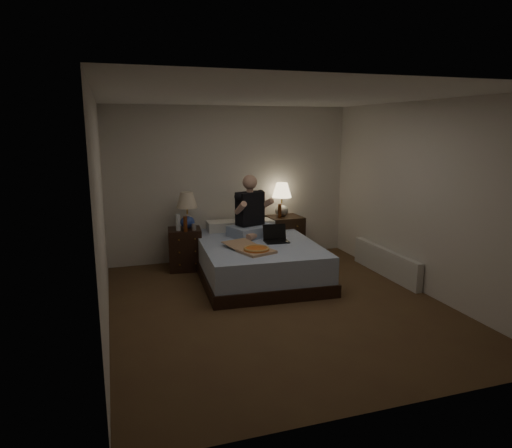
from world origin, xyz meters
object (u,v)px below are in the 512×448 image
object	(u,v)px
beer_bottle_right	(280,211)
bed	(257,259)
lamp_left	(187,210)
radiator	(386,262)
beer_bottle_left	(185,224)
pizza_box	(256,250)
nightstand_left	(185,249)
nightstand_right	(285,237)
water_bottle	(178,222)
person	(252,206)
laptop	(277,234)
lamp_right	(282,200)
soda_can	(194,227)

from	to	relation	value
beer_bottle_right	bed	bearing A→B (deg)	-129.09
lamp_left	radiator	distance (m)	3.08
beer_bottle_left	pizza_box	xyz separation A→B (m)	(0.76, -1.07, -0.18)
bed	nightstand_left	size ratio (longest dim) A/B	3.34
pizza_box	nightstand_right	bearing A→B (deg)	37.22
lamp_left	nightstand_left	bearing A→B (deg)	-148.04
lamp_left	pizza_box	xyz separation A→B (m)	(0.69, -1.30, -0.34)
water_bottle	beer_bottle_right	distance (m)	1.70
pizza_box	radiator	size ratio (longest dim) A/B	0.47
person	pizza_box	world-z (taller)	person
laptop	radiator	xyz separation A→B (m)	(1.58, -0.40, -0.45)
nightstand_right	water_bottle	world-z (taller)	water_bottle
water_bottle	nightstand_left	bearing A→B (deg)	40.76
lamp_right	person	xyz separation A→B (m)	(-0.70, -0.56, 0.02)
nightstand_right	beer_bottle_right	world-z (taller)	beer_bottle_right
beer_bottle_left	bed	bearing A→B (deg)	-28.58
lamp_right	nightstand_right	bearing A→B (deg)	-53.32
bed	person	xyz separation A→B (m)	(0.03, 0.37, 0.73)
nightstand_right	beer_bottle_left	distance (m)	1.80
nightstand_right	laptop	world-z (taller)	laptop
water_bottle	pizza_box	xyz separation A→B (m)	(0.86, -1.17, -0.19)
lamp_left	beer_bottle_left	xyz separation A→B (m)	(-0.07, -0.23, -0.16)
pizza_box	beer_bottle_right	bearing A→B (deg)	39.47
lamp_right	laptop	size ratio (longest dim) A/B	1.65
bed	laptop	xyz separation A→B (m)	(0.26, -0.11, 0.39)
lamp_left	soda_can	distance (m)	0.30
bed	beer_bottle_left	size ratio (longest dim) A/B	9.30
nightstand_right	radiator	world-z (taller)	nightstand_right
bed	pizza_box	distance (m)	0.66
bed	lamp_left	size ratio (longest dim) A/B	3.82
beer_bottle_left	pizza_box	size ratio (longest dim) A/B	0.30
bed	soda_can	distance (m)	1.08
lamp_left	water_bottle	bearing A→B (deg)	-142.17
lamp_left	person	distance (m)	1.00
pizza_box	water_bottle	bearing A→B (deg)	107.51
water_bottle	person	world-z (taller)	person
bed	lamp_left	xyz separation A→B (m)	(-0.88, 0.75, 0.65)
laptop	nightstand_left	bearing A→B (deg)	149.62
lamp_right	soda_can	bearing A→B (deg)	-167.20
nightstand_right	person	xyz separation A→B (m)	(-0.74, -0.50, 0.65)
soda_can	beer_bottle_right	bearing A→B (deg)	8.81
lamp_left	pizza_box	size ratio (longest dim) A/B	0.74
laptop	radiator	bearing A→B (deg)	-10.19
nightstand_right	soda_can	xyz separation A→B (m)	(-1.59, -0.30, 0.34)
nightstand_right	beer_bottle_right	distance (m)	0.49
bed	lamp_right	bearing A→B (deg)	54.90
lamp_left	person	size ratio (longest dim) A/B	0.60
radiator	pizza_box	bearing A→B (deg)	-178.83
bed	soda_can	xyz separation A→B (m)	(-0.82, 0.57, 0.42)
bed	radiator	distance (m)	1.91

